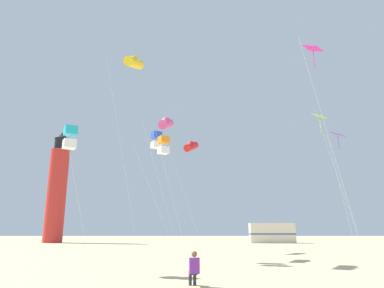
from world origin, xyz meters
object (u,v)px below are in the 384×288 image
kite_tube_gold (134,62)px  rv_van_cream (271,233)px  kite_box_cyan (70,137)px  kite_box_orange (163,145)px  kite_diamond_violet (337,139)px  kite_tube_scarlet (191,146)px  kite_tube_rainbow (166,123)px  kite_diamond_lime (321,121)px  kite_flyer_standing (193,267)px  lighthouse_distant (57,189)px  kite_box_blue (156,140)px  kite_diamond_magenta (314,57)px

kite_tube_gold → rv_van_cream: size_ratio=2.21×
kite_box_cyan → kite_box_orange: size_ratio=0.89×
kite_diamond_violet → kite_tube_scarlet: (-11.03, 6.81, 1.06)m
kite_tube_rainbow → kite_diamond_lime: bearing=-15.9°
kite_flyer_standing → lighthouse_distant: (-20.61, 40.08, 7.22)m
kite_tube_scarlet → lighthouse_distant: (-20.47, 20.78, -1.73)m
rv_van_cream → lighthouse_distant: bearing=-179.2°
kite_diamond_lime → rv_van_cream: size_ratio=1.47×
kite_tube_rainbow → kite_box_blue: 2.96m
kite_box_cyan → kite_diamond_violet: 19.12m
kite_box_blue → lighthouse_distant: bearing=121.5°
kite_diamond_magenta → rv_van_cream: bearing=82.0°
kite_box_cyan → rv_van_cream: (17.75, 35.18, -4.98)m
kite_diamond_violet → kite_tube_gold: bearing=-172.3°
kite_tube_gold → rv_van_cream: 35.22m
kite_box_orange → kite_diamond_magenta: bearing=-27.2°
kite_diamond_violet → kite_diamond_magenta: kite_diamond_magenta is taller
kite_box_blue → kite_box_orange: bearing=-65.7°
kite_box_orange → kite_tube_scarlet: (1.78, 10.07, 2.37)m
kite_diamond_lime → kite_tube_gold: kite_tube_gold is taller
lighthouse_distant → kite_diamond_lime: bearing=-46.0°
kite_tube_rainbow → lighthouse_distant: bearing=124.2°
kite_diamond_lime → kite_tube_gold: (-12.96, 0.69, 4.72)m
kite_tube_scarlet → kite_box_orange: bearing=-100.0°
kite_diamond_magenta → kite_diamond_lime: bearing=68.3°
kite_box_cyan → rv_van_cream: 39.72m
kite_tube_rainbow → kite_tube_scarlet: bearing=73.6°
kite_box_orange → lighthouse_distant: (-18.70, 30.85, 0.64)m
kite_diamond_magenta → kite_box_orange: 10.47m
kite_box_blue → kite_diamond_lime: bearing=-4.4°
kite_tube_rainbow → kite_box_blue: bearing=-102.2°
kite_box_cyan → kite_box_blue: kite_box_blue is taller
kite_tube_gold → kite_box_orange: bearing=-26.8°
kite_flyer_standing → kite_box_blue: 13.09m
kite_diamond_violet → lighthouse_distant: size_ratio=0.54×
kite_flyer_standing → kite_tube_gold: (-4.29, 10.43, 13.10)m
kite_diamond_violet → kite_tube_rainbow: bearing=178.7°
kite_diamond_magenta → kite_box_blue: bearing=147.9°
kite_flyer_standing → lighthouse_distant: 45.65m
kite_tube_rainbow → lighthouse_distant: lighthouse_distant is taller
kite_box_cyan → rv_van_cream: bearing=63.2°
kite_box_cyan → kite_diamond_lime: bearing=20.5°
lighthouse_distant → kite_flyer_standing: bearing=-62.8°
kite_box_blue → rv_van_cream: kite_box_blue is taller
kite_diamond_lime → kite_tube_gold: 13.81m
kite_diamond_magenta → kite_tube_gold: 12.61m
kite_box_cyan → kite_tube_scarlet: 16.60m
kite_box_cyan → kite_diamond_violet: size_ratio=0.77×
kite_tube_scarlet → rv_van_cream: 24.62m
kite_diamond_violet → kite_box_orange: kite_diamond_violet is taller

